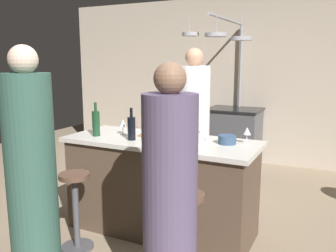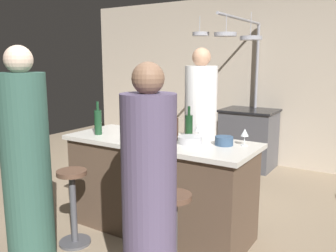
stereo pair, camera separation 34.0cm
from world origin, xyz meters
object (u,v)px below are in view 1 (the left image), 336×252
object	(u,v)px
bar_stool_right	(187,233)
mixing_bowl_blue	(227,140)
wine_bottle_green	(96,123)
pepper_mill	(178,129)
guest_left	(31,172)
cutting_board	(158,135)
stove_range	(234,137)
wine_bottle_dark	(132,128)
wine_glass_near_right_guest	(247,132)
wine_bottle_red	(189,125)
guest_right	(170,203)
bar_stool_left	(76,208)
wine_glass_near_left_guest	(123,124)
chef	(193,130)
mixing_bowl_steel	(193,139)
wine_glass_by_chef	(200,128)

from	to	relation	value
bar_stool_right	mixing_bowl_blue	bearing A→B (deg)	84.60
wine_bottle_green	pepper_mill	bearing A→B (deg)	11.90
guest_left	cutting_board	world-z (taller)	guest_left
bar_stool_right	stove_range	bearing A→B (deg)	99.83
wine_bottle_dark	guest_left	bearing A→B (deg)	-110.68
wine_bottle_dark	wine_bottle_green	distance (m)	0.40
bar_stool_right	wine_glass_near_right_guest	distance (m)	1.04
bar_stool_right	wine_bottle_red	xyz separation A→B (m)	(-0.36, 0.87, 0.63)
bar_stool_right	cutting_board	bearing A→B (deg)	130.53
guest_left	wine_bottle_dark	xyz separation A→B (m)	(0.33, 0.88, 0.21)
pepper_mill	wine_glass_near_right_guest	xyz separation A→B (m)	(0.59, 0.15, 0.00)
guest_right	bar_stool_right	bearing A→B (deg)	95.90
bar_stool_left	mixing_bowl_blue	world-z (taller)	mixing_bowl_blue
bar_stool_left	guest_right	bearing A→B (deg)	-18.33
wine_glass_near_right_guest	wine_glass_near_left_guest	distance (m)	1.20
chef	wine_glass_near_left_guest	bearing A→B (deg)	-111.10
mixing_bowl_blue	guest_left	bearing A→B (deg)	-136.12
wine_bottle_green	mixing_bowl_steel	world-z (taller)	wine_bottle_green
wine_glass_near_left_guest	mixing_bowl_blue	xyz separation A→B (m)	(1.04, 0.06, -0.07)
pepper_mill	wine_bottle_dark	bearing A→B (deg)	-156.87
bar_stool_left	chef	bearing A→B (deg)	74.92
bar_stool_right	wine_glass_near_left_guest	distance (m)	1.33
cutting_board	wine_glass_by_chef	xyz separation A→B (m)	(0.40, 0.07, 0.10)
bar_stool_left	wine_glass_by_chef	bearing A→B (deg)	44.52
wine_glass_near_right_guest	mixing_bowl_blue	bearing A→B (deg)	-151.39
stove_range	wine_glass_near_right_guest	size ratio (longest dim) A/B	6.10
bar_stool_left	wine_bottle_dark	xyz separation A→B (m)	(0.27, 0.48, 0.64)
wine_glass_near_right_guest	mixing_bowl_steel	distance (m)	0.47
bar_stool_left	wine_bottle_red	xyz separation A→B (m)	(0.67, 0.87, 0.63)
wine_bottle_dark	stove_range	bearing A→B (deg)	84.97
wine_glass_by_chef	wine_glass_near_right_guest	xyz separation A→B (m)	(0.44, 0.00, 0.00)
guest_left	wine_glass_by_chef	xyz separation A→B (m)	(0.87, 1.20, 0.20)
chef	wine_bottle_red	size ratio (longest dim) A/B	6.03
chef	guest_right	bearing A→B (deg)	-71.78
chef	guest_left	size ratio (longest dim) A/B	1.02
mixing_bowl_steel	chef	bearing A→B (deg)	112.07
wine_glass_near_left_guest	mixing_bowl_blue	world-z (taller)	wine_glass_near_left_guest
bar_stool_left	mixing_bowl_blue	size ratio (longest dim) A/B	4.36
bar_stool_left	wine_glass_near_left_guest	distance (m)	0.91
wine_bottle_red	mixing_bowl_steel	distance (m)	0.30
wine_bottle_green	wine_glass_near_left_guest	distance (m)	0.26
guest_left	mixing_bowl_blue	xyz separation A→B (m)	(1.16, 1.12, 0.14)
wine_glass_near_left_guest	mixing_bowl_steel	size ratio (longest dim) A/B	0.67
stove_range	mixing_bowl_blue	distance (m)	2.48
wine_glass_near_left_guest	cutting_board	bearing A→B (deg)	12.49
wine_bottle_green	bar_stool_left	bearing A→B (deg)	-75.51
bar_stool_left	pepper_mill	distance (m)	1.12
cutting_board	guest_right	bearing A→B (deg)	-58.66
wine_bottle_red	wine_glass_by_chef	world-z (taller)	wine_bottle_red
bar_stool_left	wine_bottle_green	size ratio (longest dim) A/B	2.09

